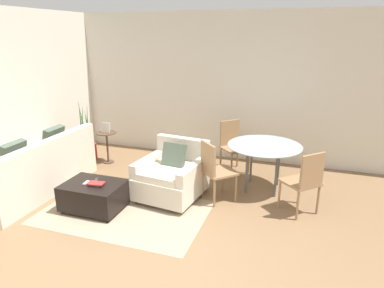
{
  "coord_description": "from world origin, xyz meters",
  "views": [
    {
      "loc": [
        1.5,
        -2.85,
        2.35
      ],
      "look_at": [
        -0.08,
        1.83,
        0.75
      ],
      "focal_mm": 32.0,
      "sensor_mm": 36.0,
      "label": 1
    }
  ],
  "objects_px": {
    "picture_frame": "(106,128)",
    "dining_chair_near_left": "(214,168)",
    "couch": "(34,173)",
    "dining_chair_near_right": "(305,179)",
    "tv_remote_primary": "(96,180)",
    "side_table": "(107,142)",
    "armchair": "(172,176)",
    "ottoman": "(94,195)",
    "dining_table": "(264,150)",
    "potted_plant": "(86,148)",
    "book_stack": "(96,184)",
    "dining_chair_far_left": "(232,143)",
    "tv_remote_secondary": "(86,183)"
  },
  "relations": [
    {
      "from": "couch",
      "to": "dining_table",
      "type": "distance_m",
      "value": 3.57
    },
    {
      "from": "dining_chair_near_left",
      "to": "dining_chair_far_left",
      "type": "height_order",
      "value": "same"
    },
    {
      "from": "picture_frame",
      "to": "side_table",
      "type": "bearing_deg",
      "value": 90.0
    },
    {
      "from": "armchair",
      "to": "ottoman",
      "type": "xyz_separation_m",
      "value": [
        -0.88,
        -0.73,
        -0.11
      ]
    },
    {
      "from": "book_stack",
      "to": "tv_remote_secondary",
      "type": "bearing_deg",
      "value": 171.43
    },
    {
      "from": "armchair",
      "to": "tv_remote_primary",
      "type": "height_order",
      "value": "armchair"
    },
    {
      "from": "picture_frame",
      "to": "dining_chair_near_right",
      "type": "bearing_deg",
      "value": -13.73
    },
    {
      "from": "ottoman",
      "to": "dining_chair_far_left",
      "type": "bearing_deg",
      "value": 53.35
    },
    {
      "from": "book_stack",
      "to": "dining_chair_near_right",
      "type": "relative_size",
      "value": 0.26
    },
    {
      "from": "dining_chair_near_right",
      "to": "armchair",
      "type": "bearing_deg",
      "value": -178.51
    },
    {
      "from": "couch",
      "to": "tv_remote_secondary",
      "type": "xyz_separation_m",
      "value": [
        1.11,
        -0.21,
        0.09
      ]
    },
    {
      "from": "tv_remote_primary",
      "to": "potted_plant",
      "type": "relative_size",
      "value": 0.12
    },
    {
      "from": "ottoman",
      "to": "dining_chair_near_right",
      "type": "bearing_deg",
      "value": 15.79
    },
    {
      "from": "picture_frame",
      "to": "dining_chair_near_left",
      "type": "height_order",
      "value": "dining_chair_near_left"
    },
    {
      "from": "armchair",
      "to": "potted_plant",
      "type": "xyz_separation_m",
      "value": [
        -2.18,
        0.93,
        -0.1
      ]
    },
    {
      "from": "tv_remote_primary",
      "to": "dining_chair_far_left",
      "type": "bearing_deg",
      "value": 51.61
    },
    {
      "from": "ottoman",
      "to": "dining_chair_far_left",
      "type": "distance_m",
      "value": 2.55
    },
    {
      "from": "tv_remote_secondary",
      "to": "dining_table",
      "type": "relative_size",
      "value": 0.12
    },
    {
      "from": "ottoman",
      "to": "tv_remote_primary",
      "type": "bearing_deg",
      "value": 99.24
    },
    {
      "from": "tv_remote_secondary",
      "to": "potted_plant",
      "type": "xyz_separation_m",
      "value": [
        -1.2,
        1.68,
        -0.16
      ]
    },
    {
      "from": "armchair",
      "to": "side_table",
      "type": "xyz_separation_m",
      "value": [
        -1.68,
        0.92,
        0.08
      ]
    },
    {
      "from": "tv_remote_primary",
      "to": "tv_remote_secondary",
      "type": "relative_size",
      "value": 1.09
    },
    {
      "from": "dining_table",
      "to": "dining_chair_near_left",
      "type": "bearing_deg",
      "value": -135.0
    },
    {
      "from": "book_stack",
      "to": "picture_frame",
      "type": "xyz_separation_m",
      "value": [
        -0.88,
        1.69,
        0.28
      ]
    },
    {
      "from": "dining_table",
      "to": "tv_remote_primary",
      "type": "bearing_deg",
      "value": -148.81
    },
    {
      "from": "side_table",
      "to": "dining_table",
      "type": "relative_size",
      "value": 0.53
    },
    {
      "from": "tv_remote_primary",
      "to": "side_table",
      "type": "distance_m",
      "value": 1.74
    },
    {
      "from": "tv_remote_primary",
      "to": "armchair",
      "type": "bearing_deg",
      "value": 35.16
    },
    {
      "from": "armchair",
      "to": "potted_plant",
      "type": "height_order",
      "value": "potted_plant"
    },
    {
      "from": "couch",
      "to": "dining_chair_near_right",
      "type": "bearing_deg",
      "value": 8.31
    },
    {
      "from": "tv_remote_secondary",
      "to": "dining_chair_near_right",
      "type": "relative_size",
      "value": 0.15
    },
    {
      "from": "couch",
      "to": "side_table",
      "type": "relative_size",
      "value": 3.49
    },
    {
      "from": "potted_plant",
      "to": "dining_table",
      "type": "xyz_separation_m",
      "value": [
        3.44,
        -0.26,
        0.42
      ]
    },
    {
      "from": "tv_remote_primary",
      "to": "dining_chair_near_left",
      "type": "height_order",
      "value": "dining_chair_near_left"
    },
    {
      "from": "dining_table",
      "to": "dining_chair_near_right",
      "type": "distance_m",
      "value": 0.89
    },
    {
      "from": "tv_remote_secondary",
      "to": "dining_table",
      "type": "height_order",
      "value": "dining_table"
    },
    {
      "from": "couch",
      "to": "dining_chair_far_left",
      "type": "height_order",
      "value": "couch"
    },
    {
      "from": "armchair",
      "to": "side_table",
      "type": "height_order",
      "value": "armchair"
    },
    {
      "from": "tv_remote_primary",
      "to": "tv_remote_secondary",
      "type": "distance_m",
      "value": 0.14
    },
    {
      "from": "couch",
      "to": "tv_remote_secondary",
      "type": "bearing_deg",
      "value": -10.94
    },
    {
      "from": "armchair",
      "to": "tv_remote_secondary",
      "type": "height_order",
      "value": "armchair"
    },
    {
      "from": "armchair",
      "to": "dining_chair_far_left",
      "type": "relative_size",
      "value": 1.15
    },
    {
      "from": "potted_plant",
      "to": "ottoman",
      "type": "bearing_deg",
      "value": -52.0
    },
    {
      "from": "tv_remote_secondary",
      "to": "dining_chair_near_left",
      "type": "xyz_separation_m",
      "value": [
        1.61,
        0.79,
        0.12
      ]
    },
    {
      "from": "couch",
      "to": "dining_chair_near_right",
      "type": "relative_size",
      "value": 2.31
    },
    {
      "from": "tv_remote_secondary",
      "to": "book_stack",
      "type": "bearing_deg",
      "value": -8.57
    },
    {
      "from": "potted_plant",
      "to": "dining_table",
      "type": "height_order",
      "value": "potted_plant"
    },
    {
      "from": "ottoman",
      "to": "book_stack",
      "type": "relative_size",
      "value": 3.51
    },
    {
      "from": "tv_remote_primary",
      "to": "picture_frame",
      "type": "height_order",
      "value": "picture_frame"
    },
    {
      "from": "tv_remote_secondary",
      "to": "dining_table",
      "type": "xyz_separation_m",
      "value": [
        2.23,
        1.42,
        0.26
      ]
    }
  ]
}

